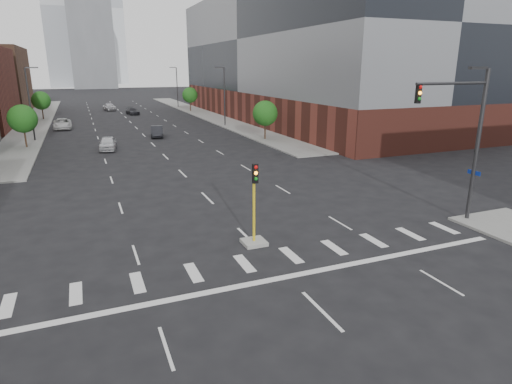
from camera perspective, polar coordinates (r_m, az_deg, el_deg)
ground at (r=15.93m, az=12.59°, el=-18.70°), size 400.00×400.00×0.00m
sidewalk_left_far at (r=85.30m, az=-27.17°, el=8.50°), size 5.00×92.00×0.15m
sidewalk_right_far at (r=88.01m, az=-7.13°, el=10.33°), size 5.00×92.00×0.15m
building_right_main at (r=79.82m, az=6.01°, el=17.62°), size 24.00×70.00×22.00m
tower_left at (r=231.98m, az=-23.80°, el=21.44°), size 22.00×22.00×70.00m
tower_right at (r=272.87m, az=-19.75°, el=21.93°), size 20.00×20.00×80.00m
tower_mid at (r=211.07m, az=-21.17°, el=18.79°), size 18.00×18.00×44.00m
median_traffic_signal at (r=22.50m, az=-0.24°, el=-4.70°), size 1.20×1.20×4.40m
mast_arm_signal at (r=27.47m, az=26.48°, el=7.52°), size 5.12×0.90×9.07m
streetlight_right_a at (r=69.00m, az=-4.30°, el=12.91°), size 1.60×0.22×9.07m
streetlight_right_b at (r=102.82m, az=-10.53°, el=13.79°), size 1.60×0.22×9.07m
streetlight_left at (r=60.91m, az=-27.88°, el=10.67°), size 1.60×0.22×9.07m
tree_left_near at (r=56.15m, az=-28.69°, el=8.57°), size 3.20×3.20×4.85m
tree_left_far at (r=85.93m, az=-26.74°, el=10.84°), size 3.20×3.20×4.85m
tree_right_near at (r=55.33m, az=1.22°, el=10.44°), size 3.20×3.20×4.85m
tree_right_far at (r=93.29m, az=-8.80°, el=12.64°), size 3.20×3.20×4.85m
car_near_left at (r=51.54m, az=-19.16°, el=6.16°), size 2.39×4.68×1.53m
car_mid_right at (r=59.60m, az=-13.06°, el=7.87°), size 2.26×4.60×1.45m
car_far_left at (r=71.98m, az=-24.40°, el=8.27°), size 2.69×5.63×1.55m
car_deep_right at (r=89.49m, az=-16.15°, el=10.30°), size 2.54×4.80×1.33m
car_distant at (r=99.63m, az=-18.98°, el=10.72°), size 2.74×5.23×1.70m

